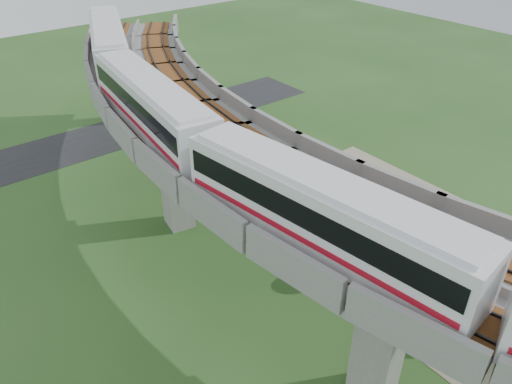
# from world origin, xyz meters

# --- Properties ---
(ground) EXTENTS (160.00, 160.00, 0.00)m
(ground) POSITION_xyz_m (0.00, 0.00, 0.00)
(ground) COLOR #284E1F
(ground) RESTS_ON ground
(dirt_lot) EXTENTS (18.00, 26.00, 0.04)m
(dirt_lot) POSITION_xyz_m (14.00, -2.00, 0.02)
(dirt_lot) COLOR gray
(dirt_lot) RESTS_ON ground
(asphalt_road) EXTENTS (60.00, 8.00, 0.03)m
(asphalt_road) POSITION_xyz_m (0.00, 30.00, 0.01)
(asphalt_road) COLOR #232326
(asphalt_road) RESTS_ON ground
(viaduct) EXTENTS (19.58, 73.98, 11.40)m
(viaduct) POSITION_xyz_m (3.84, 0.00, 9.05)
(viaduct) COLOR #99968E
(viaduct) RESTS_ON ground
(metro_train) EXTENTS (11.17, 61.34, 3.64)m
(metro_train) POSITION_xyz_m (0.35, -0.95, 12.31)
(metro_train) COLOR silver
(metro_train) RESTS_ON ground
(fence) EXTENTS (3.87, 38.73, 1.50)m
(fence) POSITION_xyz_m (9.75, 0.00, 0.75)
(fence) COLOR #2D382D
(fence) RESTS_ON ground
(tree_0) EXTENTS (1.92, 1.92, 2.83)m
(tree_0) POSITION_xyz_m (11.67, 21.60, 2.00)
(tree_0) COLOR #382314
(tree_0) RESTS_ON ground
(tree_1) EXTENTS (2.94, 2.94, 3.65)m
(tree_1) POSITION_xyz_m (9.04, 15.01, 2.40)
(tree_1) COLOR #382314
(tree_1) RESTS_ON ground
(tree_2) EXTENTS (3.08, 3.08, 3.15)m
(tree_2) POSITION_xyz_m (7.31, 8.85, 1.84)
(tree_2) COLOR #382314
(tree_2) RESTS_ON ground
(tree_3) EXTENTS (1.99, 1.99, 2.92)m
(tree_3) POSITION_xyz_m (5.93, -2.37, 2.07)
(tree_3) COLOR #382314
(tree_3) RESTS_ON ground
(tree_4) EXTENTS (3.13, 3.13, 3.24)m
(tree_4) POSITION_xyz_m (8.12, -10.48, 1.91)
(tree_4) COLOR #382314
(tree_4) RESTS_ON ground
(car_white) EXTENTS (2.39, 3.41, 1.08)m
(car_white) POSITION_xyz_m (9.27, -5.97, 0.58)
(car_white) COLOR silver
(car_white) RESTS_ON dirt_lot
(car_red) EXTENTS (3.83, 2.48, 1.19)m
(car_red) POSITION_xyz_m (16.34, -6.72, 0.64)
(car_red) COLOR #A30F1B
(car_red) RESTS_ON dirt_lot
(car_dark) EXTENTS (4.89, 2.97, 1.33)m
(car_dark) POSITION_xyz_m (10.23, 1.76, 0.70)
(car_dark) COLOR black
(car_dark) RESTS_ON dirt_lot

